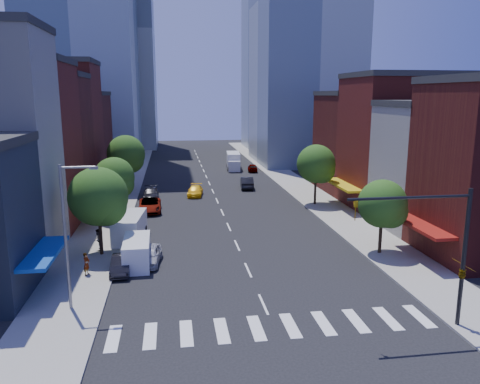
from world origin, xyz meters
The scene contains 32 objects.
ground centered at (0.00, 0.00, 0.00)m, with size 220.00×220.00×0.00m, color black.
sidewalk_left centered at (-12.50, 40.00, 0.07)m, with size 5.00×120.00×0.15m, color gray.
sidewalk_right centered at (12.50, 40.00, 0.07)m, with size 5.00×120.00×0.15m, color gray.
crosswalk centered at (0.00, -3.00, 0.01)m, with size 19.00×3.00×0.01m, color silver.
bldg_left_2 centered at (-21.00, 20.50, 8.00)m, with size 12.00×9.00×16.00m, color maroon.
bldg_left_3 centered at (-21.00, 29.00, 7.50)m, with size 12.00×8.00×15.00m, color #4B1312.
bldg_left_4 centered at (-21.00, 37.50, 8.50)m, with size 12.00×9.00×17.00m, color maroon.
bldg_left_5 centered at (-21.00, 47.00, 6.50)m, with size 12.00×10.00×13.00m, color #4B1312.
bldg_right_1 centered at (21.00, 15.00, 6.00)m, with size 12.00×8.00×12.00m, color beige.
bldg_right_2 centered at (21.00, 24.00, 7.50)m, with size 12.00×10.00×15.00m, color maroon.
bldg_right_3 centered at (21.00, 34.00, 6.50)m, with size 12.00×10.00×13.00m, color #4B1312.
tower_ne centered at (20.00, 62.00, 30.00)m, with size 18.00×20.00×60.00m, color #9EA5AD.
tower_far_w centered at (-18.00, 95.00, 28.00)m, with size 18.00×18.00×56.00m, color #9EA5AD.
traffic_signal centered at (9.94, -4.50, 4.16)m, with size 7.24×2.24×8.00m.
streetlight centered at (-11.81, 1.00, 5.28)m, with size 2.25×0.25×9.00m.
tree_left_near centered at (-11.35, 10.92, 4.87)m, with size 4.80×4.80×7.30m.
tree_left_mid centered at (-11.35, 21.92, 4.53)m, with size 4.20×4.20×6.65m.
tree_left_far centered at (-11.35, 35.92, 5.20)m, with size 5.00×5.00×7.75m.
tree_right_near centered at (11.65, 7.92, 4.19)m, with size 4.00×4.00×6.20m.
tree_right_far centered at (11.65, 25.92, 4.86)m, with size 4.60×4.60×7.20m.
parked_car_front centered at (-7.50, 8.49, 0.72)m, with size 1.70×4.22×1.44m, color #AFAEB3.
parked_car_second centered at (-9.50, 6.90, 0.65)m, with size 1.37×3.94×1.30m, color black.
parked_car_third centered at (-8.14, 25.53, 0.75)m, with size 2.49×5.41×1.50m, color #999999.
parked_car_rear centered at (-8.28, 32.27, 0.71)m, with size 1.98×4.86×1.41m, color black.
cargo_van_near centered at (-8.43, 8.31, 1.05)m, with size 2.12×5.00×2.11m.
cargo_van_far centered at (-9.52, 14.81, 1.20)m, with size 2.87×5.91×2.43m.
taxi centered at (-2.56, 33.42, 0.66)m, with size 1.85×4.55×1.32m, color #EBB00C.
traffic_car_oncoming centered at (5.01, 37.52, 0.82)m, with size 1.73×4.97×1.64m, color black.
traffic_car_far centered at (8.37, 51.85, 0.68)m, with size 1.60×3.98×1.36m, color #999999.
box_truck centered at (5.39, 54.78, 1.39)m, with size 2.76×7.46×2.94m.
pedestrian_near centered at (-11.92, 6.44, 0.99)m, with size 0.61×0.40×1.68m, color #999999.
pedestrian_far centered at (-11.88, 12.00, 1.08)m, with size 0.90×0.70×1.86m, color #999999.
Camera 1 is at (-5.53, -27.24, 13.14)m, focal length 35.00 mm.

